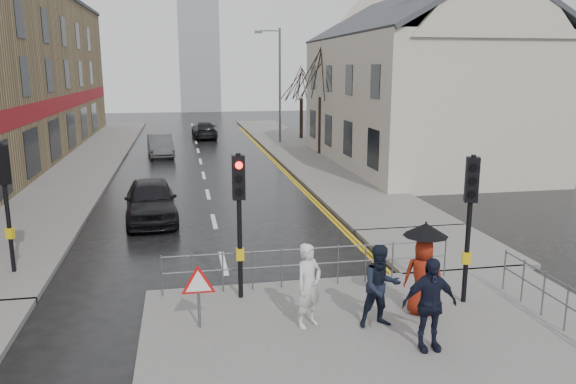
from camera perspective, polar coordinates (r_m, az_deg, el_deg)
name	(u,v)px	position (r m, az deg, el deg)	size (l,w,h in m)	color
ground	(233,307)	(13.26, -5.58, -11.52)	(120.00, 120.00, 0.00)	black
near_pavement	(417,369)	(10.85, 13.01, -17.15)	(10.00, 9.00, 0.14)	#605E5B
left_pavement	(90,158)	(35.90, -19.44, 3.25)	(4.00, 44.00, 0.14)	#605E5B
right_pavement	(295,148)	(38.20, 0.71, 4.48)	(4.00, 40.00, 0.14)	#605E5B
pavement_bridge_right	(439,247)	(17.66, 15.05, -5.46)	(4.00, 4.20, 0.14)	#605E5B
building_right_cream	(416,79)	(32.77, 12.89, 11.11)	(9.00, 16.40, 10.10)	#BEB6A6
church_tower	(198,39)	(74.21, -9.10, 15.11)	(5.00, 5.00, 18.00)	gray
traffic_signal_near_left	(239,201)	(12.67, -5.00, -0.89)	(0.28, 0.27, 3.40)	black
traffic_signal_near_right	(470,203)	(13.02, 18.03, -1.10)	(0.34, 0.33, 3.40)	black
traffic_signal_far_left	(5,185)	(16.01, -26.83, 0.61)	(0.34, 0.33, 3.40)	black
guard_railing_front	(310,258)	(13.78, 2.26, -6.68)	(7.14, 0.04, 1.00)	#595B5E
guard_railing_side	(567,298)	(12.80, 26.52, -9.64)	(0.04, 4.54, 1.00)	#595B5E
warning_sign	(198,286)	(11.71, -9.09, -9.43)	(0.80, 0.07, 1.35)	#595B5E
street_lamp	(277,78)	(40.66, -1.09, 11.51)	(1.83, 0.25, 8.00)	#595B5E
tree_near	(321,72)	(35.12, 3.36, 12.05)	(2.40, 2.40, 6.58)	black
tree_far	(301,81)	(43.04, 1.38, 11.19)	(2.40, 2.40, 5.64)	black
pedestrian_a	(309,285)	(11.65, 2.12, -9.47)	(0.64, 0.42, 1.77)	silver
pedestrian_b	(381,286)	(11.79, 9.41, -9.43)	(0.85, 0.66, 1.74)	black
pedestrian_with_umbrella	(424,265)	(12.46, 13.64, -7.20)	(0.98, 0.96, 2.04)	maroon
pedestrian_d	(429,304)	(11.06, 14.18, -10.97)	(1.07, 0.44, 1.82)	black
car_parked	(151,200)	(20.71, -13.77, -0.81)	(1.77, 4.41, 1.50)	black
car_mid	(160,146)	(35.87, -12.84, 4.62)	(1.43, 4.10, 1.35)	#404245
car_far	(204,130)	(44.51, -8.51, 6.22)	(1.80, 4.42, 1.28)	black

